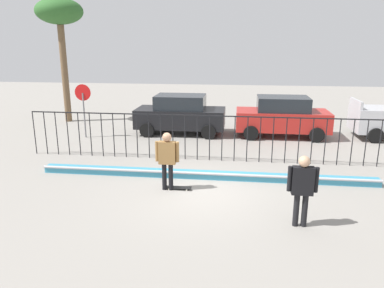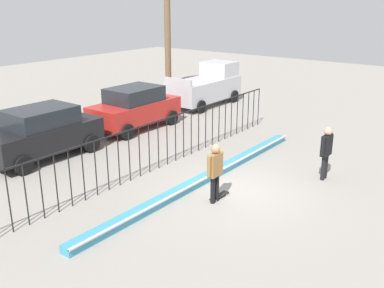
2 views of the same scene
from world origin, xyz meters
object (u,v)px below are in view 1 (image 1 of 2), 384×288
Objects in this scene: skateboarder at (167,156)px; parked_car_black at (181,114)px; parked_car_red at (282,116)px; palm_tree_short at (60,16)px; camera_operator at (302,185)px; stop_sign at (83,103)px; skateboard at (178,188)px.

skateboarder is 7.28m from parked_car_black.
parked_car_black and parked_car_red have the same top height.
parked_car_red is at bearing -10.35° from palm_tree_short.
stop_sign is (-8.70, 7.78, 0.55)m from camera_operator.
palm_tree_short reaches higher than parked_car_black.
skateboarder is 0.41× the size of parked_car_black.
parked_car_black is at bearing -17.58° from palm_tree_short.
parked_car_black reaches higher than skateboard.
stop_sign is 0.38× the size of palm_tree_short.
stop_sign is (-4.34, -1.33, 0.64)m from parked_car_black.
stop_sign is at bearing -165.23° from parked_car_black.
parked_car_black is (-0.74, 7.24, -0.10)m from skateboarder.
parked_car_red reaches higher than skateboard.
stop_sign reaches higher than skateboard.
parked_car_black is 4.59m from stop_sign.
parked_car_black is 8.60m from palm_tree_short.
parked_car_red is at bearing -56.73° from camera_operator.
skateboarder is 0.41× the size of parked_car_red.
palm_tree_short is at bearing -8.77° from camera_operator.
camera_operator is at bearing -66.71° from parked_car_black.
camera_operator is at bearing -41.81° from stop_sign.
parked_car_black is at bearing 176.95° from parked_car_red.
skateboard is 13.49m from palm_tree_short.
parked_car_red is 12.81m from palm_tree_short.
skateboarder reaches higher than skateboard.
palm_tree_short is (-11.70, 2.14, 4.75)m from parked_car_red.
skateboard is 0.12× the size of palm_tree_short.
palm_tree_short is (-2.49, 3.50, 4.10)m from stop_sign.
parked_car_black is 1.72× the size of stop_sign.
palm_tree_short reaches higher than skateboard.
stop_sign reaches higher than parked_car_black.
parked_car_black reaches higher than camera_operator.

